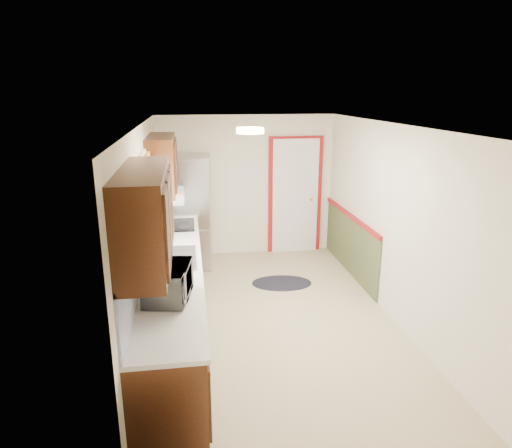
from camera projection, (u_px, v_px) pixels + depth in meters
name	position (u px, v px, depth m)	size (l,w,h in m)	color
room_shell	(273.00, 227.00, 5.45)	(3.20, 5.20, 2.52)	tan
kitchen_run	(169.00, 273.00, 5.11)	(0.63, 4.00, 2.20)	#381A0C
back_wall_trim	(306.00, 206.00, 7.78)	(1.12, 2.30, 2.08)	maroon
ceiling_fixture	(250.00, 131.00, 4.90)	(0.30, 0.30, 0.06)	#FFD88C
microwave	(168.00, 279.00, 4.13)	(0.56, 0.31, 0.38)	white
refrigerator	(187.00, 212.00, 7.34)	(0.81, 0.78, 1.81)	#B7B7BC
rug	(282.00, 283.00, 6.83)	(0.89, 0.57, 0.01)	black
cooktop	(175.00, 225.00, 6.43)	(0.53, 0.64, 0.02)	black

